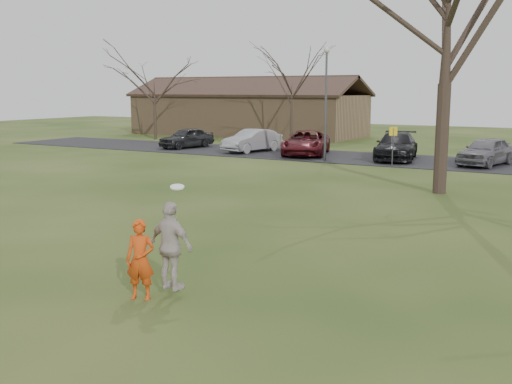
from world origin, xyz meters
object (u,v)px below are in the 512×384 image
Objects in this scene: car_4 at (486,151)px; building at (248,113)px; lamp_post at (326,90)px; big_tree at (449,7)px; car_2 at (306,143)px; car_0 at (187,138)px; car_3 at (396,146)px; catching_play at (171,246)px; car_1 at (252,140)px; player_defender at (140,260)px.

car_4 is 0.21× the size of building.
big_tree is at bearing -43.15° from lamp_post.
car_4 reaches higher than car_2.
car_0 is 13.36m from building.
car_3 is 25.04m from catching_play.
lamp_post reaches higher than car_3.
player_defender is at bearing -51.59° from car_1.
lamp_post reaches higher than car_4.
catching_play is (0.47, 0.35, 0.25)m from player_defender.
big_tree is (14.05, -9.90, 6.24)m from car_1.
car_1 is at bearing 94.92° from player_defender.
big_tree is at bearing -14.22° from car_0.
car_1 reaches higher than car_0.
car_4 is 25.83m from building.
car_0 is at bearing -166.62° from car_4.
player_defender is 0.36× the size of car_1.
lamp_post is (-6.24, 22.24, 2.94)m from catching_play.
car_0 is 0.93× the size of car_4.
lamp_post is (-5.77, 22.59, 3.19)m from player_defender.
building is at bearing 134.34° from car_1.
car_1 is 0.82× the size of car_2.
car_0 is 22.59m from big_tree.
player_defender is 23.53m from lamp_post.
player_defender is at bearing -98.41° from big_tree.
player_defender is 42.93m from building.
lamp_post is at bearing 83.93° from player_defender.
car_3 is 4.91m from car_4.
car_1 is 1.00× the size of car_4.
catching_play is (12.29, -24.64, 0.27)m from car_1.
player_defender is 0.08× the size of building.
catching_play is 0.10× the size of building.
building is at bearing 132.09° from lamp_post.
big_tree is at bearing -77.17° from car_4.
car_2 is 17.66m from building.
big_tree is at bearing -22.07° from car_1.
catching_play is 16.00m from big_tree.
player_defender is at bearing -75.67° from lamp_post.
building is at bearing 97.03° from player_defender.
player_defender is 0.64m from catching_play.
car_1 is at bearing 170.56° from car_3.
car_2 is at bearing 12.46° from car_0.
big_tree reaches higher than car_2.
car_1 is 27.54m from catching_play.
car_4 reaches higher than car_0.
car_0 is at bearing 152.63° from big_tree.
lamp_post is at bearing -62.49° from car_2.
big_tree is (22.00, -23.00, 5.07)m from building.
car_3 is 0.84× the size of lamp_post.
car_0 is at bearing -78.18° from building.
building is 1.47× the size of big_tree.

